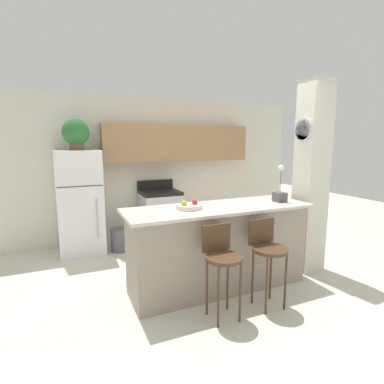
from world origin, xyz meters
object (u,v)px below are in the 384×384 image
(stove_range, at_px, (160,216))
(potted_plant_on_fridge, at_px, (76,133))
(bar_stool_right, at_px, (268,250))
(fruit_bowl, at_px, (189,206))
(refrigerator, at_px, (80,202))
(bar_stool_left, at_px, (222,258))
(orchid_vase, at_px, (280,193))
(trash_bin, at_px, (120,240))

(stove_range, bearing_deg, potted_plant_on_fridge, -178.93)
(potted_plant_on_fridge, bearing_deg, bar_stool_right, -55.64)
(bar_stool_right, relative_size, fruit_bowl, 3.15)
(refrigerator, xyz_separation_m, bar_stool_left, (1.16, -2.51, -0.19))
(refrigerator, relative_size, fruit_bowl, 5.49)
(potted_plant_on_fridge, xyz_separation_m, orchid_vase, (2.29, -1.99, -0.77))
(orchid_vase, distance_m, fruit_bowl, 1.23)
(potted_plant_on_fridge, bearing_deg, bar_stool_left, -65.21)
(stove_range, bearing_deg, bar_stool_left, -93.84)
(bar_stool_right, bearing_deg, fruit_bowl, 137.78)
(trash_bin, bearing_deg, stove_range, 16.99)
(fruit_bowl, bearing_deg, trash_bin, 106.40)
(refrigerator, height_order, bar_stool_right, refrigerator)
(refrigerator, xyz_separation_m, stove_range, (1.33, 0.03, -0.36))
(bar_stool_left, relative_size, bar_stool_right, 1.00)
(bar_stool_right, xyz_separation_m, fruit_bowl, (-0.66, 0.60, 0.41))
(bar_stool_right, xyz_separation_m, orchid_vase, (0.57, 0.52, 0.49))
(bar_stool_right, distance_m, potted_plant_on_fridge, 3.30)
(bar_stool_right, xyz_separation_m, trash_bin, (-1.16, 2.30, -0.43))
(bar_stool_left, xyz_separation_m, orchid_vase, (1.13, 0.52, 0.49))
(bar_stool_right, height_order, orchid_vase, orchid_vase)
(stove_range, relative_size, trash_bin, 2.82)
(orchid_vase, bearing_deg, fruit_bowl, 176.52)
(refrigerator, relative_size, trash_bin, 4.31)
(refrigerator, xyz_separation_m, bar_stool_right, (1.72, -2.51, -0.19))
(bar_stool_left, relative_size, trash_bin, 2.47)
(bar_stool_left, distance_m, orchid_vase, 1.34)
(potted_plant_on_fridge, distance_m, fruit_bowl, 2.35)
(orchid_vase, bearing_deg, stove_range, 115.38)
(refrigerator, relative_size, bar_stool_left, 1.74)
(stove_range, relative_size, fruit_bowl, 3.59)
(stove_range, height_order, fruit_bowl, fruit_bowl)
(trash_bin, bearing_deg, potted_plant_on_fridge, 159.33)
(fruit_bowl, bearing_deg, refrigerator, 118.97)
(refrigerator, xyz_separation_m, trash_bin, (0.56, -0.21, -0.63))
(bar_stool_left, relative_size, orchid_vase, 2.00)
(refrigerator, relative_size, stove_range, 1.53)
(bar_stool_right, bearing_deg, stove_range, 98.68)
(stove_range, xyz_separation_m, bar_stool_left, (-0.17, -2.54, 0.16))
(potted_plant_on_fridge, bearing_deg, stove_range, 1.07)
(orchid_vase, bearing_deg, bar_stool_right, -137.49)
(refrigerator, relative_size, orchid_vase, 3.49)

